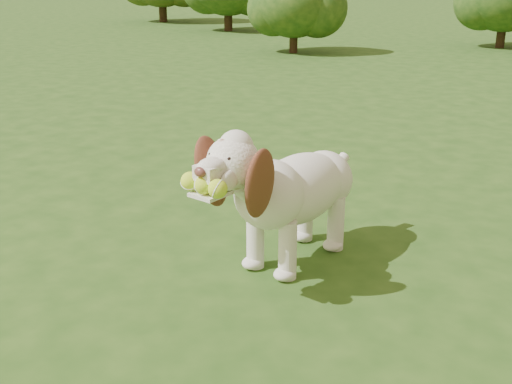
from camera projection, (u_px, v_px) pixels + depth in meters
The scene contains 3 objects.
ground at pixel (286, 330), 2.55m from camera, with size 80.00×80.00×0.00m, color #214212.
dog at pixel (287, 187), 2.98m from camera, with size 0.49×1.13×0.74m.
shrub_a at pixel (294, 3), 10.17m from camera, with size 1.28×1.28×1.32m.
Camera 1 is at (0.99, -1.99, 1.37)m, focal length 45.00 mm.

